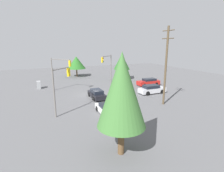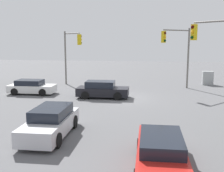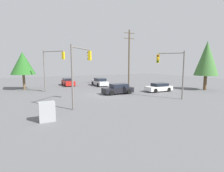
% 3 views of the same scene
% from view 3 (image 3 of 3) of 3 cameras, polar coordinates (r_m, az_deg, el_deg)
% --- Properties ---
extents(ground_plane, '(80.00, 80.00, 0.00)m').
position_cam_3_polar(ground_plane, '(24.02, -1.68, -2.89)').
color(ground_plane, '#5B5B5E').
extents(sedan_dark, '(4.35, 1.84, 1.43)m').
position_cam_3_polar(sedan_dark, '(24.72, 2.00, -0.99)').
color(sedan_dark, black).
rests_on(sedan_dark, ground_plane).
extents(sedan_red, '(1.90, 4.77, 1.42)m').
position_cam_3_polar(sedan_red, '(35.35, -14.17, 1.29)').
color(sedan_red, red).
rests_on(sedan_red, ground_plane).
extents(sedan_white, '(4.17, 1.88, 1.28)m').
position_cam_3_polar(sedan_white, '(27.76, 15.06, -0.45)').
color(sedan_white, silver).
rests_on(sedan_white, ground_plane).
extents(sedan_silver, '(1.93, 4.76, 1.49)m').
position_cam_3_polar(sedan_silver, '(33.94, -4.06, 1.31)').
color(sedan_silver, silver).
rests_on(sedan_silver, ground_plane).
extents(traffic_signal_main, '(2.67, 3.12, 6.25)m').
position_cam_3_polar(traffic_signal_main, '(27.03, -19.06, 6.98)').
color(traffic_signal_main, slate).
rests_on(traffic_signal_main, ground_plane).
extents(traffic_signal_cross, '(2.94, 3.11, 6.00)m').
position_cam_3_polar(traffic_signal_cross, '(17.63, -10.34, 6.81)').
color(traffic_signal_cross, slate).
rests_on(traffic_signal_cross, ground_plane).
extents(traffic_signal_aux, '(2.43, 2.40, 5.75)m').
position_cam_3_polar(traffic_signal_aux, '(22.24, 19.12, 6.04)').
color(traffic_signal_aux, slate).
rests_on(traffic_signal_aux, ground_plane).
extents(utility_pole_tall, '(2.20, 0.28, 10.66)m').
position_cam_3_polar(utility_pole_tall, '(34.49, 5.59, 9.55)').
color(utility_pole_tall, brown).
rests_on(utility_pole_tall, ground_plane).
extents(electrical_cabinet, '(1.13, 0.68, 1.46)m').
position_cam_3_polar(electrical_cabinet, '(13.86, -20.46, -7.85)').
color(electrical_cabinet, '#9EA0A3').
rests_on(electrical_cabinet, ground_plane).
extents(tree_left, '(3.80, 3.80, 6.15)m').
position_cam_3_polar(tree_left, '(32.01, -27.11, 6.61)').
color(tree_left, brown).
rests_on(tree_left, ground_plane).
extents(tree_right, '(3.65, 3.65, 7.84)m').
position_cam_3_polar(tree_right, '(32.03, 28.52, 7.90)').
color(tree_right, brown).
rests_on(tree_right, ground_plane).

